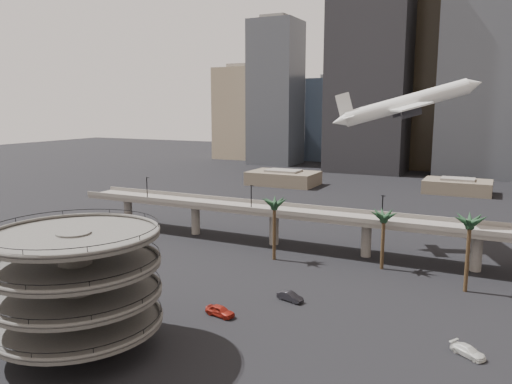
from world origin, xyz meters
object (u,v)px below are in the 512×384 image
at_px(airborne_jet, 405,104).
at_px(car_c, 468,351).
at_px(car_b, 290,296).
at_px(car_a, 220,311).
at_px(parking_ramp, 76,279).
at_px(overpass, 318,219).

bearing_deg(airborne_jet, car_c, -92.07).
bearing_deg(car_c, car_b, 108.26).
distance_m(airborne_jet, car_c, 63.74).
bearing_deg(car_b, car_a, 159.79).
height_order(parking_ramp, overpass, parking_ramp).
relative_size(car_a, car_b, 1.06).
xyz_separation_m(overpass, car_c, (33.99, -37.86, -6.65)).
bearing_deg(car_c, parking_ramp, 146.58).
xyz_separation_m(car_b, car_c, (28.13, -7.07, -0.08)).
bearing_deg(car_a, parking_ramp, 156.58).
relative_size(car_a, car_c, 1.04).
distance_m(airborne_jet, car_a, 66.07).
distance_m(overpass, car_c, 51.31).
bearing_deg(airborne_jet, overpass, -159.72).
height_order(car_a, car_b, car_a).
distance_m(parking_ramp, car_a, 22.89).
bearing_deg(car_c, overpass, 74.28).
bearing_deg(overpass, airborne_jet, 42.12).
relative_size(parking_ramp, airborne_jet, 0.68).
height_order(overpass, airborne_jet, airborne_jet).
xyz_separation_m(parking_ramp, car_a, (11.39, 17.70, -9.00)).
height_order(overpass, car_b, overpass).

